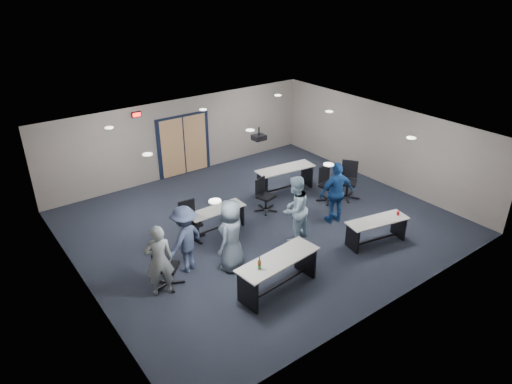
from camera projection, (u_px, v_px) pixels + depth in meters
floor at (261, 223)px, 13.19m from camera, size 10.00×10.00×0.00m
back_wall at (183, 137)px, 15.84m from camera, size 10.00×0.04×2.70m
front_wall at (393, 254)px, 9.35m from camera, size 10.00×0.04×2.70m
left_wall at (78, 238)px, 9.92m from camera, size 0.04×9.00×2.70m
right_wall at (380, 143)px, 15.27m from camera, size 0.04×9.00×2.70m
ceiling at (261, 134)px, 12.00m from camera, size 10.00×9.00×0.04m
double_door at (184, 145)px, 15.94m from camera, size 2.00×0.07×2.20m
exit_sign at (136, 115)px, 14.45m from camera, size 0.32×0.07×0.18m
ceiling_projector at (259, 137)px, 12.65m from camera, size 0.35×0.32×0.37m
ceiling_can_lights at (256, 133)px, 12.19m from camera, size 6.24×5.74×0.02m
table_front_left at (278, 268)px, 10.21m from camera, size 2.12×0.89×1.15m
table_front_right at (377, 227)px, 12.04m from camera, size 1.79×0.91×0.81m
table_back_left at (217, 216)px, 12.61m from camera, size 1.65×0.55×0.67m
table_back_right at (285, 175)px, 14.89m from camera, size 2.03×0.88×0.80m
chair_back_a at (191, 222)px, 12.13m from camera, size 0.75×0.75×1.11m
chair_back_c at (266, 195)px, 13.64m from camera, size 0.80×0.80×1.03m
chair_back_d at (329, 185)px, 14.19m from camera, size 0.77×0.77×1.13m
chair_loose_left at (167, 265)px, 10.39m from camera, size 0.96×0.96×1.08m
chair_loose_right at (348, 181)px, 14.36m from camera, size 1.05×1.05×1.20m
person_gray at (159, 261)px, 9.98m from camera, size 0.73×0.58×1.74m
person_plaid at (231, 235)px, 10.83m from camera, size 1.06×0.94×1.83m
person_lightblue at (295, 209)px, 12.04m from camera, size 1.03×0.89×1.83m
person_navy at (336, 193)px, 12.89m from camera, size 1.14×0.67×1.83m
person_back at (185, 239)px, 10.80m from camera, size 1.26×0.99×1.71m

